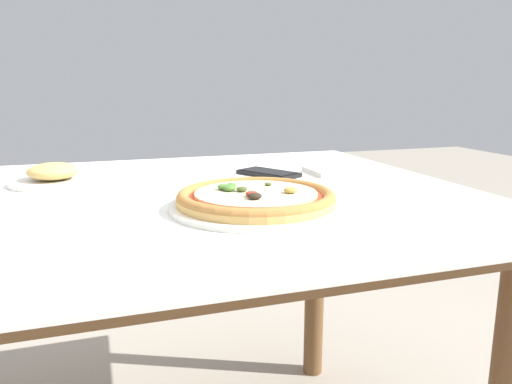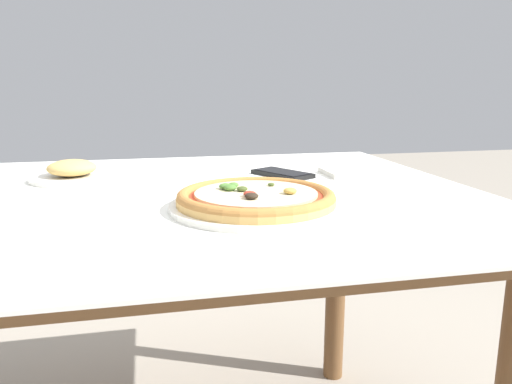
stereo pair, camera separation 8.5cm
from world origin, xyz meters
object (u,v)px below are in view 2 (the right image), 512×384
Objects in this scene: pizza_plate at (256,199)px; cell_phone at (282,174)px; side_plate at (72,172)px; dining_table at (136,234)px.

cell_phone is (0.13, 0.29, -0.01)m from pizza_plate.
pizza_plate is 1.63× the size of side_plate.
cell_phone is 0.87× the size of side_plate.
pizza_plate is (0.21, -0.15, 0.10)m from dining_table.
side_plate reaches higher than pizza_plate.
dining_table is at bearing -54.30° from side_plate.
side_plate is (-0.35, 0.34, 0.00)m from pizza_plate.
side_plate is at bearing 135.17° from pizza_plate.
side_plate is at bearing 173.80° from cell_phone.
side_plate is (-0.14, 0.19, 0.10)m from dining_table.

